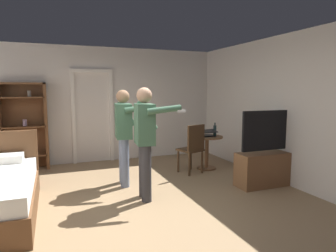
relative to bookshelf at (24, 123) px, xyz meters
name	(u,v)px	position (x,y,z in m)	size (l,w,h in m)	color
ground_plane	(124,211)	(1.43, -2.89, -0.98)	(6.72, 6.72, 0.00)	#997A56
wall_back	(92,105)	(1.43, 0.22, 0.34)	(6.14, 0.12, 2.64)	silver
wall_right	(296,111)	(4.44, -2.89, 0.34)	(0.12, 6.35, 2.64)	silver
doorway_frame	(93,109)	(1.42, 0.14, 0.24)	(0.93, 0.08, 2.13)	white
bookshelf	(24,123)	(0.00, 0.00, 0.00)	(0.92, 0.32, 1.82)	brown
tv_flatscreen	(269,163)	(4.08, -2.71, -0.60)	(1.22, 0.40, 1.32)	brown
side_table	(207,147)	(3.57, -1.35, -0.51)	(0.66, 0.66, 0.70)	brown
laptop	(207,134)	(3.55, -1.39, -0.23)	(0.35, 0.36, 0.15)	black
bottle_on_table	(215,131)	(3.71, -1.43, -0.16)	(0.06, 0.06, 0.29)	#17292C
wooden_chair	(193,147)	(3.14, -1.57, -0.44)	(0.52, 0.52, 0.99)	#4C331E
person_blue_shirt	(145,136)	(1.85, -2.56, 0.00)	(0.68, 0.60, 1.71)	#333338
person_striped_shirt	(124,130)	(1.71, -1.75, -0.01)	(0.60, 0.68, 1.67)	slate
suitcase_dark	(20,177)	(-0.02, -1.17, -0.83)	(0.49, 0.40, 0.32)	#4C1919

